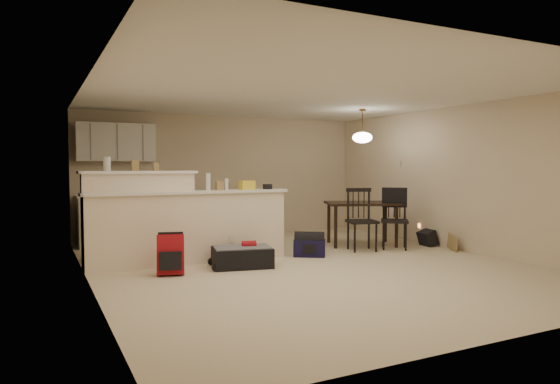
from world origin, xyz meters
TOP-DOWN VIEW (x-y plane):
  - room at (0.00, 0.00)m, footprint 7.00×7.02m
  - breakfast_bar at (-1.76, 0.98)m, footprint 3.08×0.58m
  - upper_cabinets at (-2.20, 3.32)m, footprint 1.40×0.34m
  - kitchen_counter at (-2.00, 3.19)m, footprint 1.80×0.60m
  - thermostat at (2.98, 1.55)m, footprint 0.02×0.12m
  - jar at (-2.64, 1.12)m, footprint 0.10×0.10m
  - cereal_box at (-2.26, 1.12)m, footprint 0.10×0.07m
  - small_box at (-1.95, 1.12)m, footprint 0.08×0.06m
  - bottle_a at (-1.22, 0.90)m, footprint 0.07×0.07m
  - bottle_b at (-0.93, 0.90)m, footprint 0.06×0.06m
  - bag_lump at (-0.58, 0.90)m, footprint 0.22×0.18m
  - pouch at (-0.22, 0.90)m, footprint 0.12×0.10m
  - extra_item_x at (-1.04, 0.90)m, footprint 0.11×0.10m
  - dining_table at (1.82, 1.19)m, footprint 1.50×1.26m
  - pendant_lamp at (1.82, 1.19)m, footprint 0.36×0.36m
  - dining_chair_near at (1.47, 0.67)m, footprint 0.58×0.56m
  - dining_chair_far at (2.09, 0.58)m, footprint 0.63×0.63m
  - suitcase at (-0.91, 0.30)m, footprint 0.93×0.70m
  - red_backpack at (-1.96, 0.27)m, footprint 0.40×0.31m
  - navy_duffel at (0.39, 0.61)m, footprint 0.57×0.50m
  - black_daypack at (2.85, 0.57)m, footprint 0.26×0.34m
  - cardboard_sheet at (2.85, -0.04)m, footprint 0.14×0.34m

SIDE VIEW (x-z plane):
  - cardboard_sheet at x=2.85m, z-range 0.00..0.27m
  - navy_duffel at x=0.39m, z-range 0.00..0.27m
  - black_daypack at x=2.85m, z-range 0.00..0.28m
  - suitcase at x=-0.91m, z-range 0.00..0.28m
  - red_backpack at x=-1.96m, z-range 0.00..0.53m
  - kitchen_counter at x=-2.00m, z-range 0.00..0.90m
  - dining_chair_far at x=2.09m, z-range 0.00..1.05m
  - dining_chair_near at x=1.47m, z-range 0.00..1.08m
  - breakfast_bar at x=-1.76m, z-range -0.09..1.30m
  - dining_table at x=1.82m, z-range 0.30..1.10m
  - pouch at x=-0.22m, z-range 1.09..1.17m
  - extra_item_x at x=-1.04m, z-range 1.09..1.23m
  - bag_lump at x=-0.58m, z-range 1.09..1.23m
  - bottle_b at x=-0.93m, z-range 1.09..1.27m
  - bottle_a at x=-1.22m, z-range 1.09..1.35m
  - room at x=0.00m, z-range 0.00..2.50m
  - small_box at x=-1.95m, z-range 1.39..1.51m
  - cereal_box at x=-2.26m, z-range 1.39..1.55m
  - jar at x=-2.64m, z-range 1.39..1.59m
  - thermostat at x=2.98m, z-range 1.44..1.56m
  - upper_cabinets at x=-2.20m, z-range 1.55..2.25m
  - pendant_lamp at x=1.82m, z-range 1.68..2.30m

